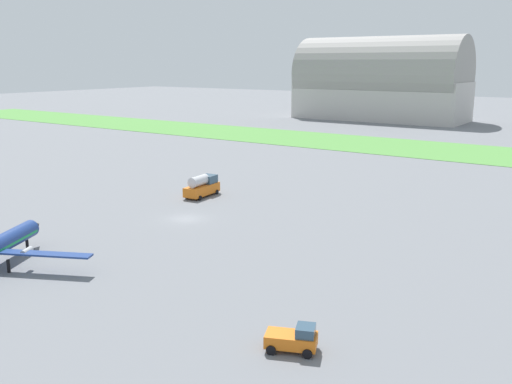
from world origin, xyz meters
The scene contains 5 objects.
ground_plane centered at (0.00, 0.00, 0.00)m, with size 600.00×600.00×0.00m, color slate.
grass_taxiway_strip centered at (0.00, 77.15, 0.04)m, with size 360.00×28.00×0.08m, color #549342.
pushback_tug_near_gate centered at (29.08, -21.59, 0.91)m, with size 4.01×3.12×1.95m.
fuel_truck_midfield centered at (-6.41, 11.00, 1.58)m, with size 3.16×6.71×3.29m.
hangar_distant centered at (-30.62, 137.61, 12.85)m, with size 58.53×25.70×28.67m.
Camera 1 is at (47.37, -52.84, 19.74)m, focal length 39.60 mm.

